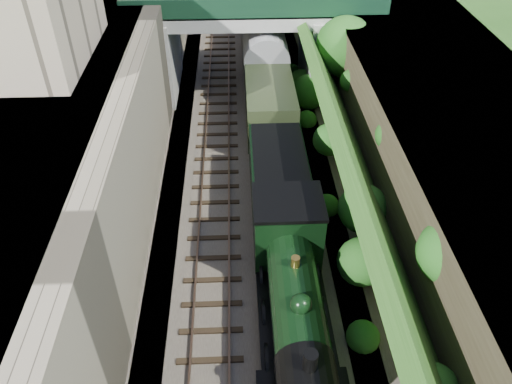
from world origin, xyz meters
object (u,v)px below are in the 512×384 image
tree (346,48)px  locomotive (294,294)px  road_bridge (260,33)px  tender (278,181)px

tree → locomotive: size_ratio=0.65×
road_bridge → tree: road_bridge is taller
road_bridge → tree: size_ratio=2.42×
tree → tender: tree is taller
tree → tender: bearing=-117.7°
road_bridge → tender: (0.26, -13.02, -2.46)m
locomotive → tender: size_ratio=1.70×
road_bridge → tree: (4.97, -4.04, 0.57)m
locomotive → tree: bearing=73.9°
tree → tender: (-4.71, -8.98, -3.03)m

